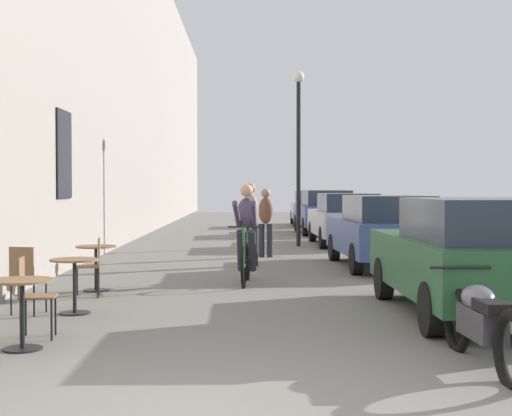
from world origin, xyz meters
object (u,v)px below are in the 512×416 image
Objects in this scene: pedestrian_mid at (266,219)px; parked_car_nearest at (470,255)px; cafe_chair_mid_toward_street at (26,275)px; cafe_table_far at (96,258)px; cafe_chair_near_toward_wall at (31,291)px; cyclist_on_bicycle at (246,236)px; cafe_chair_far_toward_street at (92,263)px; street_lamp at (299,135)px; parked_car_third at (345,218)px; pedestrian_near at (250,219)px; parked_car_second at (383,230)px; cafe_table_mid at (75,274)px; parked_car_fifth at (313,208)px; cafe_table_near at (22,299)px; parked_motorcycle at (482,323)px; parked_car_fourth at (325,211)px.

parked_car_nearest is at bearing -73.76° from pedestrian_mid.
cafe_chair_mid_toward_street reaches higher than cafe_table_far.
cafe_chair_near_toward_wall is 0.51× the size of cyclist_on_bicycle.
cafe_chair_far_toward_street is (0.08, -0.64, -0.00)m from cafe_table_far.
street_lamp is 1.17× the size of parked_car_third.
pedestrian_near is 0.41× the size of parked_car_second.
cafe_chair_near_toward_wall is 7.96m from pedestrian_near.
cafe_table_far is 4.53m from pedestrian_near.
cafe_table_mid is 23.17m from parked_car_fifth.
cafe_table_near is 10.53m from pedestrian_mid.
parked_car_second is 8.62m from parked_motorcycle.
parked_car_fifth reaches higher than cafe_table_mid.
parked_motorcycle is at bearing -9.95° from cafe_table_near.
parked_car_third is at bearing 63.04° from cafe_chair_far_toward_street.
parked_car_nearest is at bearing -19.45° from cafe_chair_far_toward_street.
cafe_chair_far_toward_street is 6.57m from parked_car_second.
cafe_chair_near_toward_wall and cafe_chair_far_toward_street have the same top height.
cafe_chair_near_toward_wall is at bearing -107.73° from pedestrian_near.
cafe_chair_near_toward_wall is at bearing -106.25° from pedestrian_mid.
cafe_table_far is 0.41× the size of cyclist_on_bicycle.
cafe_chair_near_toward_wall is 0.51× the size of pedestrian_near.
cafe_chair_far_toward_street is at bearing 90.83° from cafe_table_near.
parked_car_third is at bearing 69.82° from cafe_table_near.
street_lamp is at bearing 79.84° from cyclist_on_bicycle.
parked_car_third reaches higher than cafe_chair_near_toward_wall.
parked_car_fourth is (2.31, 8.98, -0.11)m from pedestrian_mid.
pedestrian_near reaches higher than parked_car_fifth.
cafe_chair_mid_toward_street is 1.24× the size of cafe_table_far.
parked_car_nearest reaches higher than cafe_table_far.
parked_car_fourth is at bearing 76.29° from pedestrian_near.
street_lamp is at bearing -96.93° from parked_car_fifth.
parked_car_fourth is at bearing 88.36° from parked_motorcycle.
cafe_chair_near_toward_wall is 1.61m from cafe_table_mid.
cafe_chair_near_toward_wall is 0.18× the size of street_lamp.
pedestrian_mid is (2.72, 10.17, 0.39)m from cafe_table_near.
pedestrian_mid is (0.38, 2.02, -0.07)m from pedestrian_near.
parked_car_second reaches higher than cafe_chair_far_toward_street.
cafe_table_far is (-0.16, 2.19, 0.00)m from cafe_table_mid.
parked_motorcycle is (-0.57, -19.93, -0.40)m from parked_car_fourth.
pedestrian_mid is 11.10m from parked_motorcycle.
pedestrian_mid is 0.38× the size of parked_car_second.
parked_motorcycle is at bearing -16.71° from cafe_chair_near_toward_wall.
pedestrian_mid is 4.09m from street_lamp.
cafe_table_far is 15.65m from parked_car_fourth.
parked_car_second is 11.34m from parked_car_fourth.
cafe_chair_far_toward_street is 0.51× the size of pedestrian_near.
pedestrian_near is 6.31m from parked_car_third.
parked_car_nearest is at bearing -89.78° from parked_car_third.
cafe_chair_mid_toward_street is 8.71m from pedestrian_mid.
pedestrian_near reaches higher than cafe_chair_far_toward_street.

